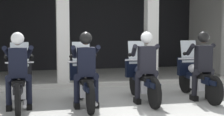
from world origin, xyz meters
TOP-DOWN VIEW (x-y plane):
  - ground_plane at (0.00, 3.00)m, footprint 80.00×80.00m
  - station_building at (0.43, 4.73)m, footprint 9.11×4.12m
  - kerb_strip at (0.43, 2.18)m, footprint 8.61×0.24m
  - motorcycle_far_left at (-2.04, 0.24)m, footprint 0.62×2.04m
  - police_officer_far_left at (-2.04, -0.04)m, footprint 0.63×0.61m
  - motorcycle_center_left at (-0.68, 0.09)m, footprint 0.62×2.04m
  - police_officer_center_left at (-0.68, -0.19)m, footprint 0.63×0.61m
  - motorcycle_center_right at (0.68, 0.23)m, footprint 0.62×2.04m
  - police_officer_center_right at (0.68, -0.06)m, footprint 0.63×0.61m
  - motorcycle_far_right at (2.04, 0.22)m, footprint 0.62×2.04m
  - police_officer_far_right at (2.04, -0.06)m, footprint 0.63×0.61m

SIDE VIEW (x-z plane):
  - ground_plane at x=0.00m, z-range 0.00..0.00m
  - kerb_strip at x=0.43m, z-range 0.00..0.12m
  - motorcycle_far_left at x=-2.04m, z-range -0.17..1.17m
  - motorcycle_center_left at x=-0.68m, z-range -0.17..1.17m
  - motorcycle_center_right at x=0.68m, z-range -0.17..1.17m
  - motorcycle_far_right at x=2.04m, z-range -0.17..1.17m
  - police_officer_far_left at x=-2.04m, z-range 0.15..1.73m
  - police_officer_center_left at x=-0.68m, z-range 0.15..1.73m
  - police_officer_center_right at x=0.68m, z-range 0.15..1.73m
  - police_officer_far_right at x=2.04m, z-range 0.15..1.73m
  - station_building at x=0.43m, z-range 0.41..3.78m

